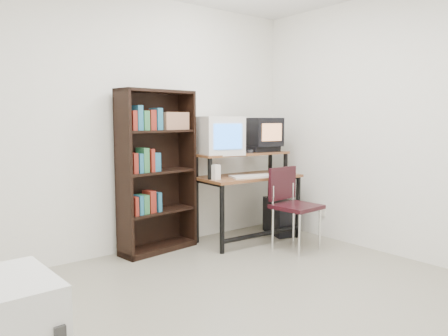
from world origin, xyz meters
TOP-DOWN VIEW (x-y plane):
  - floor at (0.00, 0.00)m, footprint 4.00×4.00m
  - back_wall at (0.00, 2.00)m, footprint 4.00×0.01m
  - right_wall at (2.00, 0.00)m, footprint 0.01×4.00m
  - computer_desk at (1.21, 1.58)m, footprint 1.17×0.63m
  - crt_monitor at (0.91, 1.72)m, footprint 0.51×0.51m
  - vcr at (1.51, 1.67)m, footprint 0.39×0.30m
  - crt_tv at (1.52, 1.65)m, footprint 0.40×0.40m
  - cd_spindle at (1.26, 1.62)m, footprint 0.13×0.13m
  - keyboard at (1.14, 1.42)m, footprint 0.51×0.34m
  - mousepad at (1.53, 1.45)m, footprint 0.26×0.23m
  - mouse at (1.53, 1.46)m, footprint 0.11×0.07m
  - desk_speaker at (0.72, 1.52)m, footprint 0.09×0.08m
  - pc_tower at (1.67, 1.53)m, footprint 0.33×0.49m
  - school_chair at (1.35, 1.04)m, footprint 0.46×0.46m
  - bookshelf at (0.20, 1.85)m, footprint 0.85×0.38m
  - wall_outlet at (1.99, 1.15)m, footprint 0.02×0.08m

SIDE VIEW (x-z plane):
  - floor at x=0.00m, z-range -0.01..0.00m
  - pc_tower at x=1.67m, z-range 0.00..0.42m
  - wall_outlet at x=1.99m, z-range 0.24..0.36m
  - school_chair at x=1.35m, z-range 0.10..0.95m
  - computer_desk at x=1.21m, z-range 0.19..1.17m
  - mousepad at x=1.53m, z-range 0.72..0.73m
  - keyboard at x=1.14m, z-range 0.72..0.75m
  - mouse at x=1.53m, z-range 0.73..0.76m
  - desk_speaker at x=0.72m, z-range 0.72..0.89m
  - bookshelf at x=0.20m, z-range 0.03..1.68m
  - cd_spindle at x=1.26m, z-range 0.97..1.02m
  - vcr at x=1.51m, z-range 0.97..1.05m
  - crt_monitor at x=0.91m, z-range 0.97..1.39m
  - crt_tv at x=1.52m, z-range 1.05..1.38m
  - back_wall at x=0.00m, z-range 0.00..2.60m
  - right_wall at x=2.00m, z-range 0.00..2.60m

